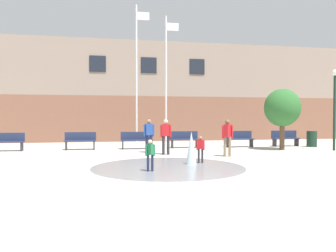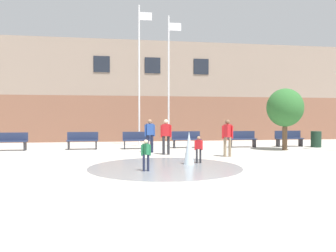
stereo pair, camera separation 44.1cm
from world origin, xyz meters
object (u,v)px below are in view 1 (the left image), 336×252
object	(u,v)px
park_bench_far_left	(7,141)
lamp_post_right_lane	(335,98)
park_bench_under_right_flagpole	(239,139)
park_bench_under_left_flagpole	(136,140)
street_tree_near_building	(282,108)
flagpole_left	(137,72)
park_bench_near_trashcan	(285,138)
park_bench_left_of_flagpoles	(80,140)
child_with_pink_shirt	(150,153)
adult_near_bench	(227,135)
teen_by_trashcan	(149,133)
child_running	(201,147)
trash_can	(312,139)
park_bench_center	(184,139)
adult_in_red	(166,134)
flagpole_right	(167,77)

from	to	relation	value
park_bench_far_left	lamp_post_right_lane	xyz separation A→B (m)	(16.25, -2.72, 2.18)
park_bench_under_right_flagpole	park_bench_under_left_flagpole	bearing A→B (deg)	-179.76
park_bench_far_left	street_tree_near_building	size ratio (longest dim) A/B	0.51
flagpole_left	park_bench_near_trashcan	bearing A→B (deg)	-10.44
park_bench_left_of_flagpoles	park_bench_far_left	bearing A→B (deg)	-178.54
park_bench_near_trashcan	child_with_pink_shirt	bearing A→B (deg)	-140.14
park_bench_left_of_flagpoles	adult_near_bench	size ratio (longest dim) A/B	1.01
teen_by_trashcan	child_with_pink_shirt	bearing A→B (deg)	-108.27
park_bench_under_right_flagpole	child_running	bearing A→B (deg)	-124.18
child_with_pink_shirt	street_tree_near_building	distance (m)	9.53
park_bench_left_of_flagpoles	park_bench_near_trashcan	bearing A→B (deg)	-0.37
child_with_pink_shirt	trash_can	xyz separation A→B (m)	(10.23, 6.82, -0.13)
adult_near_bench	flagpole_left	world-z (taller)	flagpole_left
park_bench_left_of_flagpoles	park_bench_near_trashcan	xyz separation A→B (m)	(11.60, -0.08, 0.00)
park_bench_center	flagpole_left	world-z (taller)	flagpole_left
adult_in_red	trash_can	size ratio (longest dim) A/B	1.77
park_bench_under_left_flagpole	park_bench_near_trashcan	bearing A→B (deg)	0.35
park_bench_left_of_flagpoles	child_running	world-z (taller)	child_running
park_bench_far_left	park_bench_center	xyz separation A→B (m)	(9.11, 0.15, 0.00)
child_running	trash_can	world-z (taller)	child_running
park_bench_center	park_bench_near_trashcan	distance (m)	6.02
teen_by_trashcan	trash_can	xyz separation A→B (m)	(9.57, 1.44, -0.48)
park_bench_left_of_flagpoles	lamp_post_right_lane	bearing A→B (deg)	-12.47
trash_can	flagpole_left	bearing A→B (deg)	167.33
park_bench_left_of_flagpoles	street_tree_near_building	size ratio (longest dim) A/B	0.51
park_bench_near_trashcan	trash_can	size ratio (longest dim) A/B	1.78
park_bench_under_left_flagpole	trash_can	size ratio (longest dim) A/B	1.78
park_bench_center	child_running	size ratio (longest dim) A/B	1.62
adult_near_bench	lamp_post_right_lane	distance (m)	6.68
park_bench_far_left	park_bench_under_left_flagpole	world-z (taller)	same
park_bench_under_right_flagpole	flagpole_left	bearing A→B (deg)	164.24
park_bench_far_left	park_bench_under_left_flagpole	distance (m)	6.41
flagpole_right	lamp_post_right_lane	bearing A→B (deg)	-28.66
adult_in_red	lamp_post_right_lane	size ratio (longest dim) A/B	0.39
park_bench_far_left	adult_near_bench	size ratio (longest dim) A/B	1.01
street_tree_near_building	park_bench_left_of_flagpoles	bearing A→B (deg)	168.90
child_running	park_bench_near_trashcan	bearing A→B (deg)	-108.42
park_bench_under_left_flagpole	park_bench_center	bearing A→B (deg)	4.03
park_bench_under_left_flagpole	flagpole_left	bearing A→B (deg)	82.22
park_bench_center	street_tree_near_building	distance (m)	5.42
park_bench_center	adult_in_red	distance (m)	3.58
trash_can	adult_in_red	bearing A→B (deg)	-165.03
park_bench_center	adult_in_red	bearing A→B (deg)	-117.01
adult_in_red	teen_by_trashcan	size ratio (longest dim) A/B	1.00
park_bench_far_left	park_bench_under_right_flagpole	world-z (taller)	same
park_bench_center	street_tree_near_building	size ratio (longest dim) A/B	0.51
park_bench_under_left_flagpole	trash_can	world-z (taller)	park_bench_under_left_flagpole
child_running	child_with_pink_shirt	bearing A→B (deg)	67.12
park_bench_left_of_flagpoles	street_tree_near_building	bearing A→B (deg)	-11.10
park_bench_under_right_flagpole	child_with_pink_shirt	size ratio (longest dim) A/B	1.62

